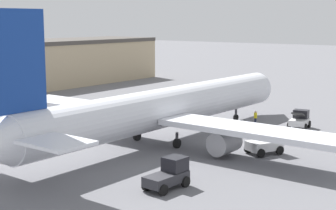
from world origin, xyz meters
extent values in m
plane|color=slate|center=(0.00, 0.00, 0.00)|extent=(400.00, 400.00, 0.00)
cylinder|color=silver|center=(0.00, 0.00, 3.40)|extent=(36.66, 4.67, 3.83)
cone|color=silver|center=(19.81, -0.46, 3.40)|extent=(3.15, 3.82, 3.75)
cube|color=silver|center=(-1.59, 10.17, 2.73)|extent=(4.51, 16.53, 0.50)
cube|color=silver|center=(-2.06, -10.08, 2.73)|extent=(4.51, 16.53, 0.50)
cylinder|color=#939399|center=(-1.65, 7.71, 1.31)|extent=(2.84, 2.12, 2.05)
cylinder|color=#939399|center=(-2.01, -7.62, 1.31)|extent=(2.84, 2.12, 2.05)
cube|color=navy|center=(-17.52, 0.41, 8.98)|extent=(5.14, 0.48, 7.33)
cube|color=silver|center=(-17.62, -3.80, 3.79)|extent=(3.55, 4.67, 0.24)
cylinder|color=#38383D|center=(13.16, -0.31, 0.75)|extent=(0.28, 0.28, 1.49)
cylinder|color=black|center=(13.16, -0.31, 0.35)|extent=(0.71, 0.37, 0.70)
cylinder|color=#38383D|center=(-1.89, -2.44, 0.75)|extent=(0.28, 0.28, 1.49)
cylinder|color=black|center=(-1.89, -2.44, 0.45)|extent=(0.91, 0.37, 0.90)
cylinder|color=#38383D|center=(-1.77, 2.53, 0.75)|extent=(0.28, 0.28, 1.49)
cylinder|color=black|center=(-1.77, 2.53, 0.45)|extent=(0.91, 0.37, 0.90)
cylinder|color=#1E2338|center=(12.28, -3.33, 0.39)|extent=(0.26, 0.26, 0.78)
cylinder|color=yellow|center=(12.28, -3.33, 1.08)|extent=(0.36, 0.36, 0.61)
sphere|color=tan|center=(12.28, -3.33, 1.50)|extent=(0.23, 0.23, 0.23)
cube|color=silver|center=(1.04, -9.93, 0.79)|extent=(3.49, 2.89, 0.80)
cube|color=black|center=(1.81, -10.29, 1.76)|extent=(1.88, 2.01, 1.14)
cylinder|color=black|center=(1.62, -11.18, 0.39)|extent=(0.83, 0.59, 0.79)
cylinder|color=black|center=(2.37, -9.58, 0.39)|extent=(0.83, 0.59, 0.79)
cylinder|color=black|center=(-0.29, -10.28, 0.39)|extent=(0.83, 0.59, 0.79)
cylinder|color=black|center=(0.46, -8.68, 0.39)|extent=(0.83, 0.59, 0.79)
cube|color=silver|center=(13.35, -8.14, 0.71)|extent=(2.84, 2.13, 0.65)
cube|color=black|center=(14.07, -8.03, 1.50)|extent=(1.37, 1.74, 0.93)
cube|color=#333333|center=(12.89, -8.21, 1.64)|extent=(1.80, 1.47, 0.65)
cylinder|color=black|center=(14.39, -8.88, 0.39)|extent=(0.81, 0.39, 0.78)
cylinder|color=black|center=(14.12, -7.14, 0.39)|extent=(0.81, 0.39, 0.78)
cylinder|color=black|center=(12.58, -9.15, 0.39)|extent=(0.81, 0.39, 0.78)
cylinder|color=black|center=(12.32, -7.41, 0.39)|extent=(0.81, 0.39, 0.78)
cube|color=#2D2D33|center=(-11.89, -8.68, 0.75)|extent=(3.57, 1.84, 0.72)
cube|color=black|center=(-10.92, -8.75, 1.62)|extent=(1.63, 1.54, 1.03)
cylinder|color=black|center=(-10.74, -9.56, 0.39)|extent=(0.79, 0.34, 0.77)
cylinder|color=black|center=(-10.62, -7.98, 0.39)|extent=(0.79, 0.34, 0.77)
cylinder|color=black|center=(-13.16, -9.38, 0.39)|extent=(0.79, 0.34, 0.77)
cylinder|color=black|center=(-13.04, -7.80, 0.39)|extent=(0.79, 0.34, 0.77)
camera|label=1|loc=(-39.98, -29.72, 11.87)|focal=55.00mm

